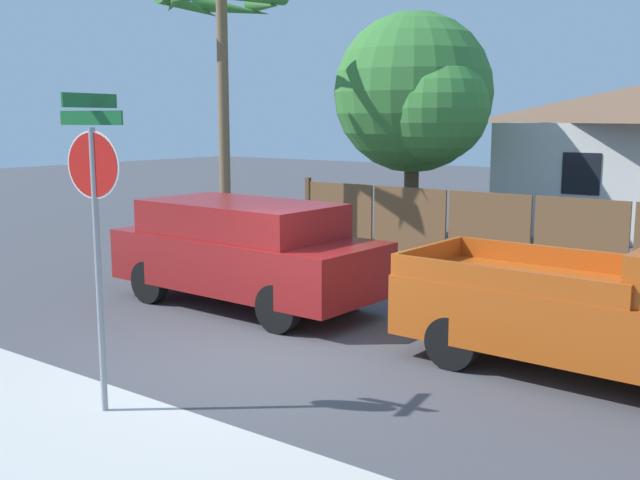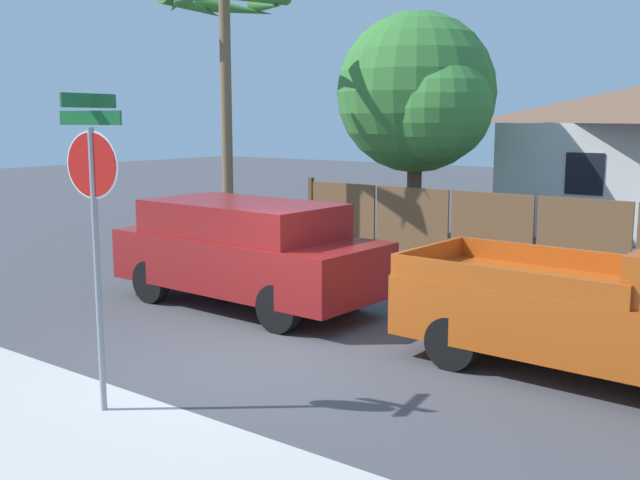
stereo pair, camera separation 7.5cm
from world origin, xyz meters
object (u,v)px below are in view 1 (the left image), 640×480
(palm_tree, at_px, (222,23))
(orange_pickup, at_px, (611,312))
(red_suv, at_px, (245,250))
(stop_sign, at_px, (95,200))
(oak_tree, at_px, (418,96))

(palm_tree, bearing_deg, orange_pickup, -22.16)
(red_suv, bearing_deg, stop_sign, -64.87)
(oak_tree, xyz_separation_m, stop_sign, (3.34, -12.80, -1.45))
(stop_sign, bearing_deg, oak_tree, 95.32)
(orange_pickup, bearing_deg, stop_sign, -131.70)
(orange_pickup, relative_size, stop_sign, 1.41)
(palm_tree, relative_size, orange_pickup, 1.31)
(oak_tree, height_order, red_suv, oak_tree)
(orange_pickup, bearing_deg, palm_tree, 159.24)
(red_suv, relative_size, stop_sign, 1.41)
(oak_tree, relative_size, red_suv, 1.22)
(red_suv, height_order, orange_pickup, red_suv)
(palm_tree, bearing_deg, red_suv, -43.04)
(oak_tree, distance_m, orange_pickup, 11.61)
(palm_tree, height_order, red_suv, palm_tree)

